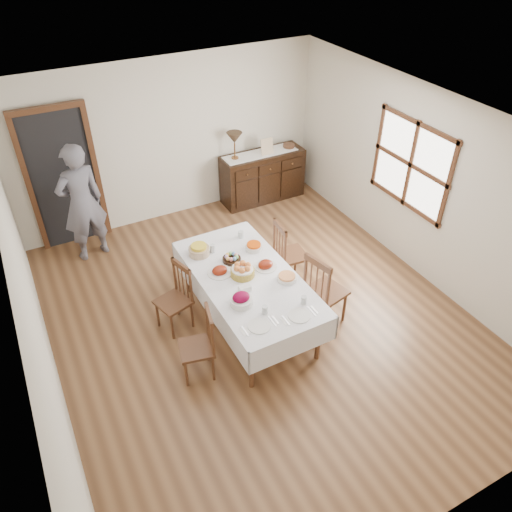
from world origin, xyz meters
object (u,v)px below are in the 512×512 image
sideboard (263,176)px  table_lamp (234,139)px  chair_left_far (176,297)px  chair_right_far (288,252)px  chair_right_near (323,290)px  dining_table (248,282)px  person (81,199)px  chair_left_near (200,344)px

sideboard → table_lamp: 0.94m
chair_left_far → chair_right_far: 1.68m
chair_left_far → chair_right_near: bearing=47.7°
chair_left_far → chair_right_near: size_ratio=0.86×
dining_table → sideboard: (1.67, 2.71, -0.23)m
sideboard → table_lamp: size_ratio=3.17×
dining_table → chair_right_near: 0.94m
person → table_lamp: size_ratio=4.18×
person → chair_right_far: bearing=127.2°
chair_right_far → table_lamp: table_lamp is taller
chair_right_near → person: bearing=25.2°
chair_left_near → chair_right_near: size_ratio=0.85×
chair_right_near → table_lamp: 3.26m
person → chair_left_far: bearing=94.0°
chair_left_far → table_lamp: 3.17m
chair_left_near → person: (-0.58, 2.90, 0.50)m
chair_right_far → table_lamp: 2.38m
chair_right_far → table_lamp: bearing=-2.1°
table_lamp → dining_table: bearing=-113.0°
chair_right_near → person: size_ratio=0.55×
dining_table → table_lamp: size_ratio=4.79×
chair_left_near → sideboard: chair_left_near is taller
sideboard → table_lamp: bearing=176.2°
chair_right_near → chair_right_far: bearing=-15.9°
chair_right_far → sideboard: size_ratio=0.67×
chair_left_far → table_lamp: (1.97, 2.36, 0.77)m
dining_table → person: person is taller
chair_left_far → table_lamp: table_lamp is taller
chair_left_near → sideboard: bearing=154.5°
chair_left_near → person: size_ratio=0.47×
chair_left_near → chair_right_near: chair_right_near is taller
chair_left_near → table_lamp: bearing=160.8°
dining_table → sideboard: bearing=57.8°
dining_table → person: size_ratio=1.14×
sideboard → person: size_ratio=0.76×
dining_table → chair_right_far: 1.02m
chair_right_near → sideboard: (0.84, 3.13, -0.10)m
chair_right_near → person: person is taller
table_lamp → sideboard: bearing=-3.8°
dining_table → person: 2.82m
sideboard → chair_right_near: bearing=-105.0°
chair_left_near → chair_right_near: (1.67, 0.06, 0.08)m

